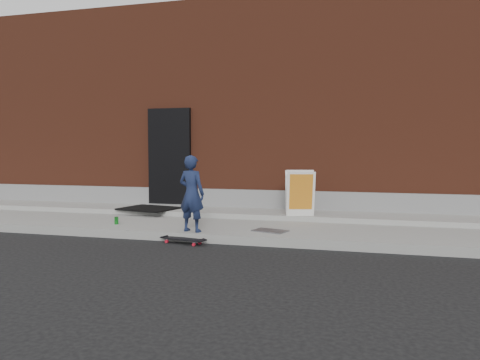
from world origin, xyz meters
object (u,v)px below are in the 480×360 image
(child, at_px, (192,194))
(pizza_sign, at_px, (300,193))
(soda_can, at_px, (116,221))
(skateboard, at_px, (183,239))

(child, bearing_deg, pizza_sign, -120.10)
(child, distance_m, soda_can, 1.80)
(child, height_order, soda_can, child)
(child, xyz_separation_m, pizza_sign, (1.61, 1.78, -0.10))
(child, xyz_separation_m, soda_can, (-1.66, 0.37, -0.59))
(skateboard, xyz_separation_m, soda_can, (-1.63, 0.69, 0.15))
(pizza_sign, distance_m, soda_can, 3.60)
(child, height_order, skateboard, child)
(pizza_sign, bearing_deg, child, -132.21)
(child, distance_m, skateboard, 0.80)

